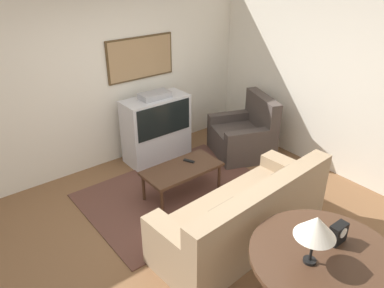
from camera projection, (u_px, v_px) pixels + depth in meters
ground_plane at (186, 228)px, 4.63m from camera, size 12.00×12.00×0.00m
wall_back at (98, 81)px, 5.50m from camera, size 12.00×0.10×2.70m
wall_right at (328, 82)px, 5.46m from camera, size 0.06×12.00×2.70m
area_rug at (177, 192)px, 5.31m from camera, size 2.50×1.79×0.01m
tv at (156, 128)px, 5.99m from camera, size 1.06×0.48×1.13m
couch at (244, 217)px, 4.31m from camera, size 2.25×1.00×0.89m
armchair at (244, 136)px, 6.22m from camera, size 1.15×1.17×0.99m
coffee_table at (182, 170)px, 5.09m from camera, size 1.07×0.54×0.45m
console_table at (325, 261)px, 3.21m from camera, size 1.30×1.30×0.75m
table_lamp at (316, 227)px, 2.96m from camera, size 0.34×0.34×0.47m
mantel_clock at (338, 233)px, 3.30m from camera, size 0.17×0.10×0.19m
remote at (189, 161)px, 5.21m from camera, size 0.11×0.16×0.02m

